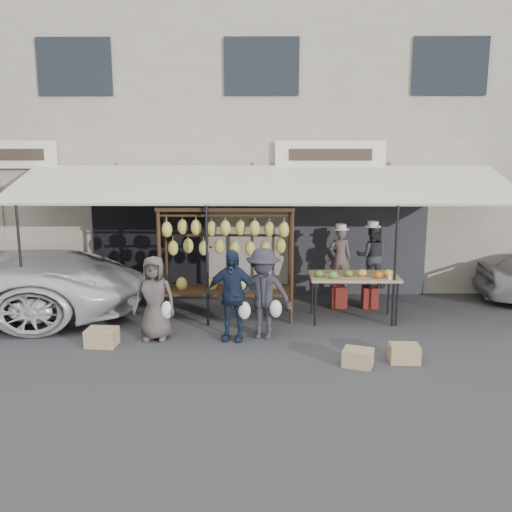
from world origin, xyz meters
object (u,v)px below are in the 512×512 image
(banana_rack, at_px, (227,240))
(vendor_right, at_px, (372,256))
(vendor_left, at_px, (340,257))
(customer_left, at_px, (154,298))
(customer_mid, at_px, (232,295))
(crate_near_a, at_px, (358,358))
(crate_far, at_px, (102,337))
(customer_right, at_px, (263,293))
(produce_table, at_px, (354,277))
(crate_near_b, at_px, (404,353))

(banana_rack, bearing_deg, vendor_right, 14.24)
(vendor_left, xyz_separation_m, customer_left, (-3.50, -2.04, -0.32))
(vendor_left, relative_size, customer_left, 0.83)
(customer_mid, height_order, crate_near_a, customer_mid)
(vendor_left, distance_m, vendor_right, 0.65)
(vendor_left, xyz_separation_m, crate_far, (-4.36, -2.39, -0.92))
(customer_left, bearing_deg, customer_right, 7.19)
(customer_mid, height_order, crate_far, customer_mid)
(produce_table, relative_size, customer_mid, 1.05)
(vendor_right, xyz_separation_m, customer_mid, (-2.79, -2.01, -0.29))
(produce_table, xyz_separation_m, crate_far, (-4.52, -1.47, -0.72))
(crate_near_a, bearing_deg, customer_right, 138.98)
(produce_table, distance_m, vendor_right, 1.04)
(banana_rack, distance_m, crate_near_a, 3.58)
(customer_left, bearing_deg, vendor_right, 29.88)
(customer_left, relative_size, customer_mid, 0.92)
(customer_left, distance_m, crate_near_b, 4.32)
(banana_rack, bearing_deg, crate_near_b, -37.29)
(banana_rack, xyz_separation_m, crate_near_a, (2.20, -2.44, -1.43))
(crate_near_a, distance_m, crate_near_b, 0.79)
(customer_right, bearing_deg, customer_left, -166.10)
(customer_mid, bearing_deg, banana_rack, 107.87)
(customer_mid, relative_size, crate_near_b, 3.48)
(customer_left, relative_size, crate_near_a, 3.31)
(banana_rack, relative_size, customer_left, 1.73)
(banana_rack, xyz_separation_m, crate_far, (-2.05, -1.60, -1.42))
(banana_rack, bearing_deg, vendor_left, 18.86)
(crate_near_b, xyz_separation_m, crate_far, (-5.01, 0.65, 0.01))
(crate_near_a, xyz_separation_m, crate_far, (-4.25, 0.83, 0.02))
(produce_table, relative_size, crate_near_a, 3.75)
(vendor_right, distance_m, crate_far, 5.62)
(vendor_left, relative_size, customer_mid, 0.76)
(vendor_left, bearing_deg, crate_far, 35.08)
(crate_near_a, relative_size, crate_near_b, 0.97)
(customer_right, bearing_deg, vendor_right, 51.11)
(customer_left, bearing_deg, crate_near_a, -15.16)
(customer_right, bearing_deg, crate_far, -159.74)
(banana_rack, relative_size, vendor_left, 2.10)
(customer_left, height_order, crate_far, customer_left)
(banana_rack, distance_m, produce_table, 2.57)
(vendor_left, bearing_deg, produce_table, 105.90)
(vendor_right, xyz_separation_m, crate_near_b, (0.00, -3.01, -0.96))
(produce_table, height_order, customer_mid, customer_mid)
(customer_mid, bearing_deg, vendor_left, 54.04)
(produce_table, height_order, crate_near_a, produce_table)
(produce_table, bearing_deg, crate_far, -162.01)
(crate_near_b, bearing_deg, vendor_left, 102.03)
(vendor_left, xyz_separation_m, crate_near_b, (0.65, -3.04, -0.93))
(vendor_left, bearing_deg, banana_rack, 25.20)
(customer_mid, distance_m, crate_far, 2.34)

